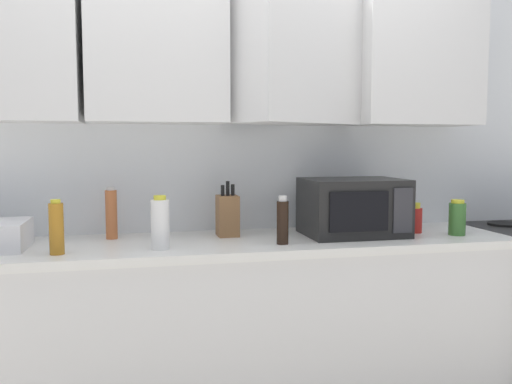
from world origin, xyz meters
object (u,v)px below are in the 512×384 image
(knife_block, at_px, (227,215))
(bottle_red_sauce, at_px, (415,219))
(microwave, at_px, (353,207))
(bottle_green_oil, at_px, (457,218))
(bottle_spice_jar, at_px, (111,214))
(bottle_amber_vinegar, at_px, (56,228))
(bottle_white_jar, at_px, (160,223))
(bottle_soy_dark, at_px, (283,221))

(knife_block, relative_size, bottle_red_sauce, 1.77)
(microwave, xyz_separation_m, bottle_green_oil, (0.50, -0.12, -0.06))
(bottle_spice_jar, bearing_deg, bottle_amber_vinegar, -121.90)
(bottle_amber_vinegar, xyz_separation_m, bottle_white_jar, (0.42, 0.02, 0.00))
(knife_block, bearing_deg, bottle_green_oil, -11.41)
(microwave, distance_m, bottle_amber_vinegar, 1.38)
(knife_block, bearing_deg, bottle_spice_jar, 175.57)
(bottle_amber_vinegar, xyz_separation_m, bottle_spice_jar, (0.20, 0.33, 0.01))
(bottle_green_oil, xyz_separation_m, bottle_white_jar, (-1.46, -0.04, 0.03))
(bottle_red_sauce, xyz_separation_m, bottle_spice_jar, (-1.50, 0.16, 0.05))
(knife_block, distance_m, bottle_spice_jar, 0.55)
(bottle_spice_jar, xyz_separation_m, bottle_soy_dark, (0.76, -0.31, -0.02))
(bottle_red_sauce, bearing_deg, bottle_spice_jar, 173.99)
(bottle_green_oil, bearing_deg, microwave, 166.95)
(bottle_amber_vinegar, distance_m, bottle_soy_dark, 0.96)
(bottle_white_jar, distance_m, bottle_soy_dark, 0.54)
(bottle_spice_jar, bearing_deg, microwave, -7.40)
(bottle_amber_vinegar, height_order, bottle_soy_dark, bottle_amber_vinegar)
(knife_block, distance_m, bottle_amber_vinegar, 0.81)
(microwave, bearing_deg, bottle_red_sauce, -1.17)
(knife_block, height_order, bottle_soy_dark, knife_block)
(bottle_green_oil, height_order, bottle_white_jar, bottle_white_jar)
(knife_block, xyz_separation_m, bottle_green_oil, (1.12, -0.23, -0.02))
(bottle_red_sauce, xyz_separation_m, bottle_soy_dark, (-0.75, -0.15, 0.03))
(microwave, height_order, knife_block, microwave)
(bottle_red_sauce, relative_size, bottle_spice_jar, 0.62)
(microwave, xyz_separation_m, knife_block, (-0.61, 0.11, -0.04))
(bottle_amber_vinegar, height_order, bottle_white_jar, bottle_white_jar)
(microwave, relative_size, bottle_red_sauce, 3.13)
(microwave, relative_size, bottle_spice_jar, 1.93)
(bottle_green_oil, bearing_deg, bottle_red_sauce, 146.48)
(microwave, xyz_separation_m, bottle_soy_dark, (-0.41, -0.16, -0.04))
(bottle_soy_dark, bearing_deg, bottle_green_oil, 2.79)
(bottle_amber_vinegar, relative_size, bottle_green_oil, 1.28)
(bottle_green_oil, bearing_deg, bottle_spice_jar, 170.87)
(knife_block, distance_m, bottle_white_jar, 0.43)
(microwave, bearing_deg, bottle_spice_jar, 172.60)
(knife_block, height_order, bottle_white_jar, knife_block)
(knife_block, distance_m, bottle_green_oil, 1.14)
(bottle_amber_vinegar, relative_size, bottle_red_sauce, 1.47)
(microwave, distance_m, knife_block, 0.62)
(knife_block, bearing_deg, bottle_amber_vinegar, -159.46)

